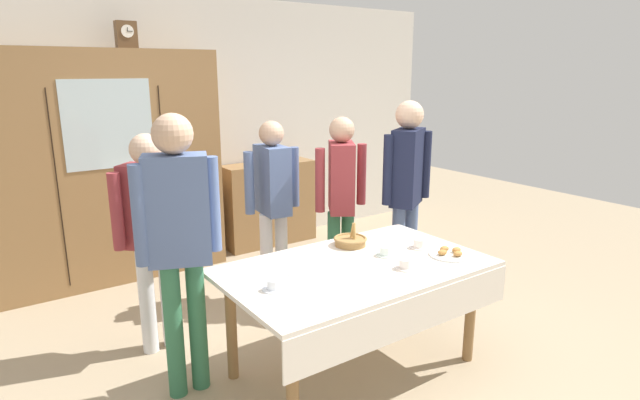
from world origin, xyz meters
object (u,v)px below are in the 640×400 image
person_beside_shelf (273,193)px  person_behind_table_right (341,191)px  mantel_clock (126,35)px  tea_cup_near_left (273,286)px  person_near_right_end (152,223)px  spoon_mid_left (310,252)px  wall_cabinet (107,169)px  bookshelf_low (269,204)px  book_stack (268,161)px  pastry_plate (450,253)px  spoon_back_edge (310,283)px  tea_cup_far_left (419,244)px  tea_cup_mid_right (386,252)px  person_behind_table_left (407,181)px  bread_basket (350,241)px  spoon_front_edge (285,276)px  tea_cup_back_edge (405,264)px  person_by_cabinet (179,229)px  dining_table (359,281)px

person_beside_shelf → person_behind_table_right: person_behind_table_right is taller
mantel_clock → person_behind_table_right: size_ratio=0.15×
tea_cup_near_left → person_near_right_end: person_near_right_end is taller
spoon_mid_left → wall_cabinet: bearing=109.9°
bookshelf_low → book_stack: bearing=-104.0°
pastry_plate → person_beside_shelf: person_beside_shelf is taller
spoon_mid_left → person_behind_table_right: (0.73, 0.61, 0.22)m
spoon_back_edge → person_behind_table_right: (1.02, 1.05, 0.22)m
tea_cup_far_left → tea_cup_mid_right: bearing=176.3°
tea_cup_far_left → person_behind_table_left: bearing=52.6°
person_beside_shelf → tea_cup_near_left: bearing=-119.9°
bread_basket → spoon_back_edge: (-0.61, -0.40, -0.03)m
pastry_plate → spoon_front_edge: bearing=163.3°
wall_cabinet → pastry_plate: 3.19m
person_near_right_end → tea_cup_near_left: bearing=-71.0°
book_stack → spoon_back_edge: 2.96m
tea_cup_back_edge → tea_cup_far_left: (0.35, 0.23, -0.00)m
tea_cup_far_left → person_near_right_end: bearing=147.1°
person_behind_table_right → spoon_front_edge: bearing=-141.4°
mantel_clock → person_behind_table_left: mantel_clock is taller
spoon_front_edge → person_by_cabinet: size_ratio=0.07×
wall_cabinet → spoon_front_edge: 2.51m
pastry_plate → spoon_back_edge: (-1.04, 0.15, -0.01)m
tea_cup_back_edge → spoon_front_edge: bearing=154.4°
dining_table → bookshelf_low: size_ratio=1.60×
person_beside_shelf → person_near_right_end: size_ratio=1.00×
tea_cup_near_left → person_beside_shelf: 1.55m
bookshelf_low → bread_basket: 2.38m
dining_table → wall_cabinet: size_ratio=0.80×
spoon_mid_left → person_behind_table_right: person_behind_table_right is taller
mantel_clock → pastry_plate: (1.26, -2.78, -1.51)m
person_by_cabinet → person_behind_table_right: (1.62, 0.57, -0.10)m
person_behind_table_right → person_beside_shelf: bearing=145.3°
person_near_right_end → pastry_plate: bearing=-37.3°
spoon_front_edge → person_beside_shelf: bearing=63.1°
tea_cup_near_left → bread_basket: 0.91m
bookshelf_low → dining_table: bearing=-107.4°
tea_cup_mid_right → tea_cup_near_left: same height
mantel_clock → person_beside_shelf: 1.97m
person_beside_shelf → tea_cup_mid_right: bearing=-83.9°
person_near_right_end → person_beside_shelf: bearing=14.8°
tea_cup_near_left → person_behind_table_right: size_ratio=0.08×
wall_cabinet → person_by_cabinet: wall_cabinet is taller
wall_cabinet → dining_table: bearing=-70.8°
tea_cup_mid_right → person_behind_table_left: (0.78, 0.62, 0.29)m
tea_cup_back_edge → person_near_right_end: size_ratio=0.08×
pastry_plate → spoon_front_edge: (-1.11, 0.33, -0.01)m
pastry_plate → person_behind_table_right: 1.22m
dining_table → person_near_right_end: person_near_right_end is taller
bread_basket → spoon_back_edge: size_ratio=2.02×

